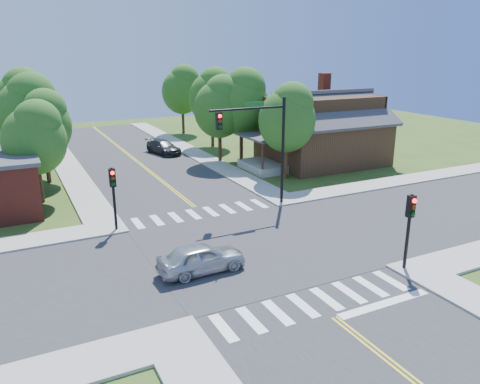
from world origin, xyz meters
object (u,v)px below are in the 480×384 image
signal_pole_se (410,218)px  house_ne (322,127)px  signal_mast_ne (261,136)px  signal_pole_nw (113,187)px  car_dgrey (163,147)px  car_silver (201,259)px

signal_pole_se → house_ne: bearing=64.4°
signal_mast_ne → house_ne: size_ratio=0.55×
signal_pole_nw → signal_pole_se: bearing=-45.0°
car_dgrey → signal_pole_se: bearing=-99.5°
house_ne → car_silver: 24.24m
car_silver → car_dgrey: size_ratio=0.86×
signal_pole_se → signal_pole_nw: size_ratio=1.00×
house_ne → car_silver: size_ratio=3.09×
signal_mast_ne → house_ne: (11.19, 8.65, -1.52)m
signal_pole_se → house_ne: house_ne is taller
signal_pole_nw → car_dgrey: 20.98m
house_ne → car_dgrey: 15.85m
signal_pole_se → car_silver: (-8.76, 4.14, -1.95)m
signal_pole_nw → house_ne: 22.45m
signal_mast_ne → car_silver: signal_mast_ne is taller
signal_pole_nw → car_dgrey: signal_pole_nw is taller
signal_pole_se → car_silver: signal_pole_se is taller
signal_pole_nw → house_ne: size_ratio=0.29×
signal_mast_ne → car_dgrey: signal_mast_ne is taller
signal_pole_se → car_dgrey: bearing=94.4°
signal_mast_ne → signal_pole_nw: bearing=-179.9°
signal_pole_se → signal_pole_nw: bearing=135.0°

